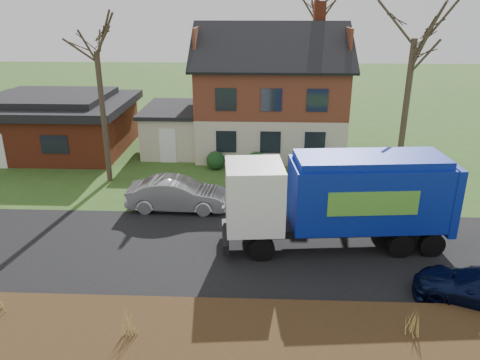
{
  "coord_description": "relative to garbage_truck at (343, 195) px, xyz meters",
  "views": [
    {
      "loc": [
        1.34,
        -16.25,
        9.28
      ],
      "look_at": [
        0.54,
        2.5,
        2.07
      ],
      "focal_mm": 35.0,
      "sensor_mm": 36.0,
      "label": 1
    }
  ],
  "objects": [
    {
      "name": "road",
      "position": [
        -4.64,
        -0.67,
        -2.19
      ],
      "size": [
        80.0,
        7.0,
        0.02
      ],
      "primitive_type": "cube",
      "color": "black",
      "rests_on": "ground"
    },
    {
      "name": "grass_clump_mid",
      "position": [
        -6.95,
        -6.06,
        -1.47
      ],
      "size": [
        0.31,
        0.25,
        0.86
      ],
      "color": "tan",
      "rests_on": "mulch_verge"
    },
    {
      "name": "tree_front_west",
      "position": [
        -11.51,
        6.87,
        5.73
      ],
      "size": [
        3.24,
        3.24,
        9.62
      ],
      "color": "#423427",
      "rests_on": "ground"
    },
    {
      "name": "garbage_truck",
      "position": [
        0.0,
        0.0,
        0.0
      ],
      "size": [
        9.07,
        3.19,
        3.81
      ],
      "rotation": [
        0.0,
        0.0,
        0.09
      ],
      "color": "black",
      "rests_on": "ground"
    },
    {
      "name": "ground",
      "position": [
        -4.64,
        -0.67,
        -2.2
      ],
      "size": [
        120.0,
        120.0,
        0.0
      ],
      "primitive_type": "plane",
      "color": "#2F511B",
      "rests_on": "ground"
    },
    {
      "name": "silver_sedan",
      "position": [
        -7.11,
        3.22,
        -1.43
      ],
      "size": [
        4.7,
        1.76,
        1.53
      ],
      "primitive_type": "imported",
      "rotation": [
        0.0,
        0.0,
        1.54
      ],
      "color": "#AAADB2",
      "rests_on": "ground"
    },
    {
      "name": "mulch_verge",
      "position": [
        -4.64,
        -5.97,
        -2.05
      ],
      "size": [
        80.0,
        3.5,
        0.3
      ],
      "primitive_type": "cube",
      "color": "#311C10",
      "rests_on": "ground"
    },
    {
      "name": "ranch_house",
      "position": [
        -16.64,
        12.33,
        -0.38
      ],
      "size": [
        9.8,
        8.2,
        3.7
      ],
      "color": "#943920",
      "rests_on": "ground"
    },
    {
      "name": "grass_clump_east",
      "position": [
        1.2,
        -5.72,
        -1.49
      ],
      "size": [
        0.32,
        0.27,
        0.81
      ],
      "color": "tan",
      "rests_on": "mulch_verge"
    },
    {
      "name": "main_house",
      "position": [
        -3.15,
        13.24,
        1.83
      ],
      "size": [
        12.95,
        8.95,
        9.26
      ],
      "color": "beige",
      "rests_on": "ground"
    },
    {
      "name": "tree_front_east",
      "position": [
        4.82,
        9.14,
        6.43
      ],
      "size": [
        3.82,
        3.82,
        10.61
      ],
      "color": "#443829",
      "rests_on": "ground"
    }
  ]
}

